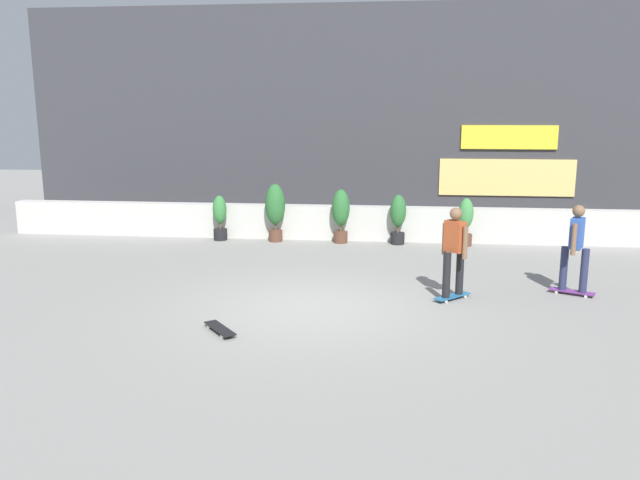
% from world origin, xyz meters
% --- Properties ---
extents(ground_plane, '(48.00, 48.00, 0.00)m').
position_xyz_m(ground_plane, '(0.00, 0.00, 0.00)').
color(ground_plane, gray).
extents(planter_wall, '(18.00, 0.40, 0.90)m').
position_xyz_m(planter_wall, '(0.00, 6.00, 0.45)').
color(planter_wall, beige).
rests_on(planter_wall, ground).
extents(building_backdrop, '(20.00, 2.08, 6.50)m').
position_xyz_m(building_backdrop, '(0.01, 10.00, 3.25)').
color(building_backdrop, '#38383D').
rests_on(building_backdrop, ground).
extents(potted_plant_0, '(0.36, 0.36, 1.19)m').
position_xyz_m(potted_plant_0, '(-3.12, 5.55, 0.63)').
color(potted_plant_0, black).
rests_on(potted_plant_0, ground).
extents(potted_plant_1, '(0.52, 0.52, 1.51)m').
position_xyz_m(potted_plant_1, '(-1.63, 5.55, 0.88)').
color(potted_plant_1, brown).
rests_on(potted_plant_1, ground).
extents(potted_plant_2, '(0.46, 0.46, 1.40)m').
position_xyz_m(potted_plant_2, '(0.09, 5.55, 0.80)').
color(potted_plant_2, brown).
rests_on(potted_plant_2, ground).
extents(potted_plant_3, '(0.41, 0.41, 1.28)m').
position_xyz_m(potted_plant_3, '(1.56, 5.55, 0.71)').
color(potted_plant_3, black).
rests_on(potted_plant_3, ground).
extents(potted_plant_4, '(0.38, 0.38, 1.22)m').
position_xyz_m(potted_plant_4, '(3.26, 5.55, 0.65)').
color(potted_plant_4, brown).
rests_on(potted_plant_4, ground).
extents(skater_mid_plaza, '(0.81, 0.54, 1.70)m').
position_xyz_m(skater_mid_plaza, '(4.77, 1.32, 0.94)').
color(skater_mid_plaza, '#72338C').
rests_on(skater_mid_plaza, ground).
extents(skater_far_right, '(0.71, 0.70, 1.70)m').
position_xyz_m(skater_far_right, '(2.51, 0.76, 0.94)').
color(skater_far_right, '#266699').
rests_on(skater_far_right, ground).
extents(skateboard_near_camera, '(0.66, 0.75, 0.08)m').
position_xyz_m(skateboard_near_camera, '(-1.24, -1.40, 0.06)').
color(skateboard_near_camera, black).
rests_on(skateboard_near_camera, ground).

